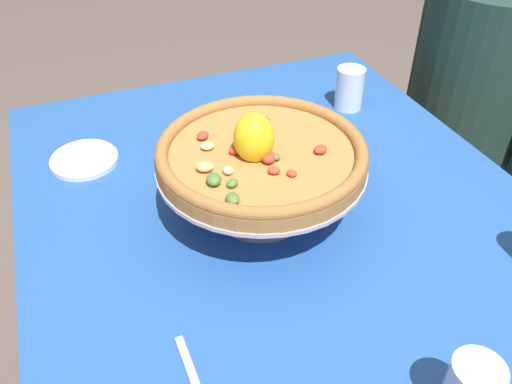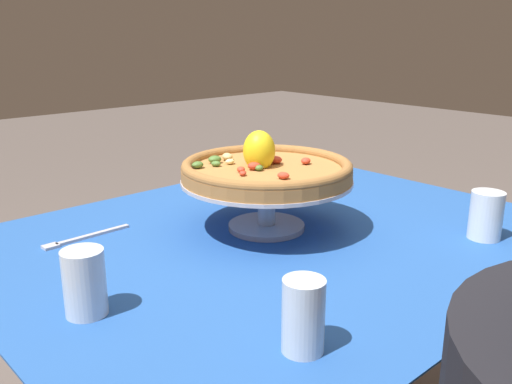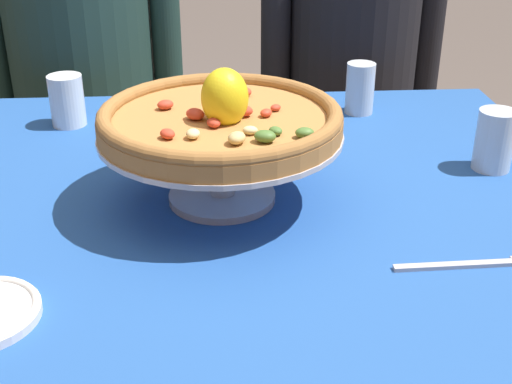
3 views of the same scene
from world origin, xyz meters
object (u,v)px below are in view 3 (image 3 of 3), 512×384
Objects in this scene: pizza at (221,118)px; diner_left at (88,113)px; water_glass_back_right at (360,92)px; diner_right at (348,109)px; water_glass_side_right at (494,144)px; dinner_fork at (474,264)px; water_glass_back_left at (67,104)px; pizza_stand at (221,151)px.

diner_left reaches higher than pizza.
water_glass_back_right is 0.09× the size of diner_right.
dinner_fork is (-0.14, -0.31, -0.04)m from water_glass_side_right.
pizza is 0.32× the size of diner_right.
diner_right reaches higher than water_glass_side_right.
diner_left is (-0.84, 0.74, -0.19)m from water_glass_side_right.
water_glass_back_left is 0.62m from water_glass_back_right.
pizza is 3.47× the size of water_glass_side_right.
pizza_stand is 0.42m from dinner_fork.
pizza is 3.60× the size of water_glass_back_left.
dinner_fork is at bearing -33.07° from pizza_stand.
diner_right is (0.37, 0.83, -0.24)m from pizza_stand.
diner_left is (-0.36, 0.83, -0.23)m from pizza_stand.
dinner_fork is at bearing -86.66° from water_glass_back_right.
pizza reaches higher than water_glass_back_right.
pizza_stand is 0.32× the size of diner_left.
water_glass_back_right is at bearing 52.47° from pizza_stand.
water_glass_back_right is at bearing 120.26° from water_glass_side_right.
water_glass_back_left is 0.96× the size of water_glass_side_right.
pizza is at bearing -65.48° from pizza_stand.
water_glass_back_left is 0.09× the size of diner_right.
pizza is (0.00, -0.00, 0.06)m from pizza_stand.
dinner_fork is at bearing -56.39° from diner_left.
pizza_stand is at bearing -49.45° from water_glass_back_left.
pizza is at bearing -127.34° from water_glass_back_right.
dinner_fork is 0.17× the size of diner_left.
dinner_fork is (0.04, -0.62, -0.04)m from water_glass_back_right.
water_glass_back_left is at bearing 130.55° from pizza_stand.
dinner_fork is (0.34, -0.22, -0.14)m from pizza.
water_glass_back_left is (-0.31, 0.36, -0.10)m from pizza.
diner_left is (-0.66, 0.44, -0.19)m from water_glass_back_right.
pizza reaches higher than water_glass_side_right.
diner_right is at bearing 65.91° from pizza.
diner_right is (0.03, 1.06, -0.15)m from dinner_fork.
water_glass_back_left is at bearing -83.92° from diner_left.
water_glass_side_right is 0.09× the size of diner_right.
diner_left is at bearing 113.39° from pizza.
water_glass_back_right reaches higher than dinner_fork.
water_glass_back_right is 0.09× the size of diner_left.
pizza is 0.96m from diner_right.
water_glass_side_right is at bearing 65.69° from dinner_fork.
water_glass_side_right is at bearing 10.77° from pizza_stand.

